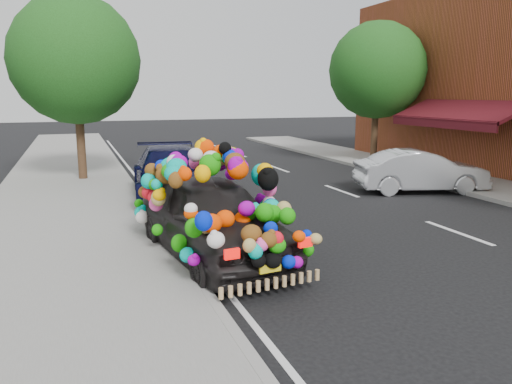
{
  "coord_description": "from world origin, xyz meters",
  "views": [
    {
      "loc": [
        -4.03,
        -8.22,
        2.93
      ],
      "look_at": [
        -0.84,
        0.49,
        1.11
      ],
      "focal_mm": 35.0,
      "sensor_mm": 36.0,
      "label": 1
    }
  ],
  "objects": [
    {
      "name": "kerb",
      "position": [
        -2.35,
        0.0,
        0.07
      ],
      "size": [
        0.15,
        60.0,
        0.13
      ],
      "primitive_type": "cube",
      "color": "gray",
      "rests_on": "ground"
    },
    {
      "name": "tree_near_sidewalk",
      "position": [
        -3.8,
        9.5,
        4.02
      ],
      "size": [
        4.2,
        4.2,
        6.13
      ],
      "color": "#332114",
      "rests_on": "ground"
    },
    {
      "name": "footpath_far",
      "position": [
        8.2,
        3.0,
        0.06
      ],
      "size": [
        3.0,
        40.0,
        0.12
      ],
      "primitive_type": "cube",
      "color": "gray",
      "rests_on": "ground"
    },
    {
      "name": "silver_hatchback",
      "position": [
        5.78,
        4.08,
        0.64
      ],
      "size": [
        4.1,
        2.35,
        1.28
      ],
      "primitive_type": "imported",
      "rotation": [
        0.0,
        0.0,
        1.3
      ],
      "color": "silver",
      "rests_on": "ground"
    },
    {
      "name": "lane_markings",
      "position": [
        3.6,
        0.0,
        0.01
      ],
      "size": [
        6.0,
        50.0,
        0.01
      ],
      "primitive_type": null,
      "color": "silver",
      "rests_on": "ground"
    },
    {
      "name": "plush_art_car",
      "position": [
        -1.77,
        0.27,
        1.09
      ],
      "size": [
        2.64,
        4.76,
        2.13
      ],
      "rotation": [
        0.0,
        0.0,
        0.12
      ],
      "color": "black",
      "rests_on": "ground"
    },
    {
      "name": "navy_sedan",
      "position": [
        -1.51,
        5.55,
        0.73
      ],
      "size": [
        2.56,
        5.24,
        1.47
      ],
      "primitive_type": "imported",
      "rotation": [
        0.0,
        0.0,
        -0.1
      ],
      "color": "black",
      "rests_on": "ground"
    },
    {
      "name": "tree_far_b",
      "position": [
        8.0,
        10.0,
        3.89
      ],
      "size": [
        4.0,
        4.0,
        5.9
      ],
      "color": "#332114",
      "rests_on": "ground"
    },
    {
      "name": "ground",
      "position": [
        0.0,
        0.0,
        0.0
      ],
      "size": [
        100.0,
        100.0,
        0.0
      ],
      "primitive_type": "plane",
      "color": "black",
      "rests_on": "ground"
    },
    {
      "name": "sidewalk",
      "position": [
        -4.3,
        0.0,
        0.06
      ],
      "size": [
        4.0,
        60.0,
        0.12
      ],
      "primitive_type": "cube",
      "color": "gray",
      "rests_on": "ground"
    }
  ]
}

